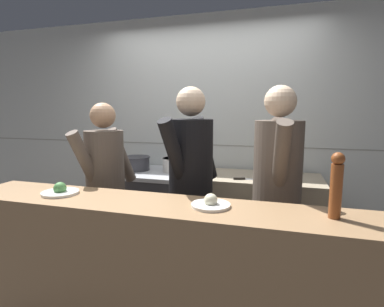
{
  "coord_description": "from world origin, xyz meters",
  "views": [
    {
      "loc": [
        0.83,
        -1.96,
        1.54
      ],
      "look_at": [
        0.06,
        0.66,
        1.15
      ],
      "focal_mm": 28.0,
      "sensor_mm": 36.0,
      "label": 1
    }
  ],
  "objects_px": {
    "chef_line": "(277,190)",
    "stock_pot": "(136,163)",
    "chef_head_cook": "(106,186)",
    "chefs_knife": "(251,179)",
    "plated_dish_appetiser": "(211,203)",
    "chef_sous": "(191,184)",
    "oven_range": "(157,210)",
    "pepper_mill": "(336,184)",
    "sauce_pot": "(175,164)",
    "plated_dish_main": "(60,191)"
  },
  "relations": [
    {
      "from": "chef_line",
      "to": "stock_pot",
      "type": "bearing_deg",
      "value": 148.11
    },
    {
      "from": "stock_pot",
      "to": "chef_head_cook",
      "type": "relative_size",
      "value": 0.19
    },
    {
      "from": "chefs_knife",
      "to": "chef_line",
      "type": "xyz_separation_m",
      "value": [
        0.24,
        -0.57,
        0.06
      ]
    },
    {
      "from": "plated_dish_appetiser",
      "to": "chef_head_cook",
      "type": "bearing_deg",
      "value": 153.15
    },
    {
      "from": "chef_sous",
      "to": "chef_line",
      "type": "bearing_deg",
      "value": 17.47
    },
    {
      "from": "oven_range",
      "to": "chef_line",
      "type": "relative_size",
      "value": 0.51
    },
    {
      "from": "plated_dish_appetiser",
      "to": "chef_line",
      "type": "bearing_deg",
      "value": 56.55
    },
    {
      "from": "pepper_mill",
      "to": "stock_pot",
      "type": "bearing_deg",
      "value": 144.34
    },
    {
      "from": "sauce_pot",
      "to": "oven_range",
      "type": "bearing_deg",
      "value": -164.04
    },
    {
      "from": "oven_range",
      "to": "plated_dish_appetiser",
      "type": "bearing_deg",
      "value": -55.23
    },
    {
      "from": "pepper_mill",
      "to": "chef_line",
      "type": "xyz_separation_m",
      "value": [
        -0.3,
        0.57,
        -0.2
      ]
    },
    {
      "from": "stock_pot",
      "to": "chef_sous",
      "type": "height_order",
      "value": "chef_sous"
    },
    {
      "from": "sauce_pot",
      "to": "chef_line",
      "type": "relative_size",
      "value": 0.16
    },
    {
      "from": "plated_dish_main",
      "to": "chef_line",
      "type": "xyz_separation_m",
      "value": [
        1.42,
        0.59,
        -0.04
      ]
    },
    {
      "from": "plated_dish_main",
      "to": "chef_head_cook",
      "type": "height_order",
      "value": "chef_head_cook"
    },
    {
      "from": "plated_dish_appetiser",
      "to": "pepper_mill",
      "type": "xyz_separation_m",
      "value": [
        0.67,
        -0.0,
        0.16
      ]
    },
    {
      "from": "stock_pot",
      "to": "pepper_mill",
      "type": "bearing_deg",
      "value": -35.66
    },
    {
      "from": "oven_range",
      "to": "stock_pot",
      "type": "height_order",
      "value": "stock_pot"
    },
    {
      "from": "stock_pot",
      "to": "chef_line",
      "type": "distance_m",
      "value": 1.69
    },
    {
      "from": "plated_dish_main",
      "to": "pepper_mill",
      "type": "relative_size",
      "value": 0.69
    },
    {
      "from": "plated_dish_main",
      "to": "pepper_mill",
      "type": "xyz_separation_m",
      "value": [
        1.72,
        0.02,
        0.16
      ]
    },
    {
      "from": "pepper_mill",
      "to": "chef_line",
      "type": "height_order",
      "value": "chef_line"
    },
    {
      "from": "oven_range",
      "to": "chefs_knife",
      "type": "bearing_deg",
      "value": -8.59
    },
    {
      "from": "sauce_pot",
      "to": "chef_head_cook",
      "type": "distance_m",
      "value": 0.89
    },
    {
      "from": "plated_dish_appetiser",
      "to": "chef_head_cook",
      "type": "distance_m",
      "value": 1.19
    },
    {
      "from": "pepper_mill",
      "to": "chef_head_cook",
      "type": "height_order",
      "value": "chef_head_cook"
    },
    {
      "from": "stock_pot",
      "to": "plated_dish_appetiser",
      "type": "height_order",
      "value": "plated_dish_appetiser"
    },
    {
      "from": "stock_pot",
      "to": "pepper_mill",
      "type": "height_order",
      "value": "pepper_mill"
    },
    {
      "from": "stock_pot",
      "to": "plated_dish_appetiser",
      "type": "xyz_separation_m",
      "value": [
        1.15,
        -1.31,
        0.03
      ]
    },
    {
      "from": "oven_range",
      "to": "pepper_mill",
      "type": "relative_size",
      "value": 2.49
    },
    {
      "from": "plated_dish_appetiser",
      "to": "chef_head_cook",
      "type": "height_order",
      "value": "chef_head_cook"
    },
    {
      "from": "sauce_pot",
      "to": "chef_sous",
      "type": "bearing_deg",
      "value": -61.94
    },
    {
      "from": "sauce_pot",
      "to": "chef_sous",
      "type": "height_order",
      "value": "chef_sous"
    },
    {
      "from": "chef_line",
      "to": "pepper_mill",
      "type": "bearing_deg",
      "value": -68.0
    },
    {
      "from": "oven_range",
      "to": "stock_pot",
      "type": "bearing_deg",
      "value": 177.54
    },
    {
      "from": "pepper_mill",
      "to": "chef_line",
      "type": "bearing_deg",
      "value": 117.92
    },
    {
      "from": "stock_pot",
      "to": "plated_dish_main",
      "type": "xyz_separation_m",
      "value": [
        0.1,
        -1.33,
        0.03
      ]
    },
    {
      "from": "plated_dish_appetiser",
      "to": "pepper_mill",
      "type": "distance_m",
      "value": 0.69
    },
    {
      "from": "chefs_knife",
      "to": "chef_head_cook",
      "type": "distance_m",
      "value": 1.33
    },
    {
      "from": "chef_sous",
      "to": "chef_line",
      "type": "relative_size",
      "value": 1.0
    },
    {
      "from": "stock_pot",
      "to": "plated_dish_main",
      "type": "distance_m",
      "value": 1.33
    },
    {
      "from": "chefs_knife",
      "to": "oven_range",
      "type": "bearing_deg",
      "value": 171.41
    },
    {
      "from": "oven_range",
      "to": "pepper_mill",
      "type": "bearing_deg",
      "value": -39.51
    },
    {
      "from": "plated_dish_main",
      "to": "chef_line",
      "type": "relative_size",
      "value": 0.14
    },
    {
      "from": "pepper_mill",
      "to": "chef_line",
      "type": "relative_size",
      "value": 0.21
    },
    {
      "from": "sauce_pot",
      "to": "pepper_mill",
      "type": "distance_m",
      "value": 1.94
    },
    {
      "from": "chef_head_cook",
      "to": "oven_range",
      "type": "bearing_deg",
      "value": 95.98
    },
    {
      "from": "oven_range",
      "to": "chef_head_cook",
      "type": "bearing_deg",
      "value": -101.49
    },
    {
      "from": "chefs_knife",
      "to": "plated_dish_appetiser",
      "type": "relative_size",
      "value": 1.71
    },
    {
      "from": "oven_range",
      "to": "pepper_mill",
      "type": "xyz_separation_m",
      "value": [
        1.57,
        -1.3,
        0.72
      ]
    }
  ]
}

